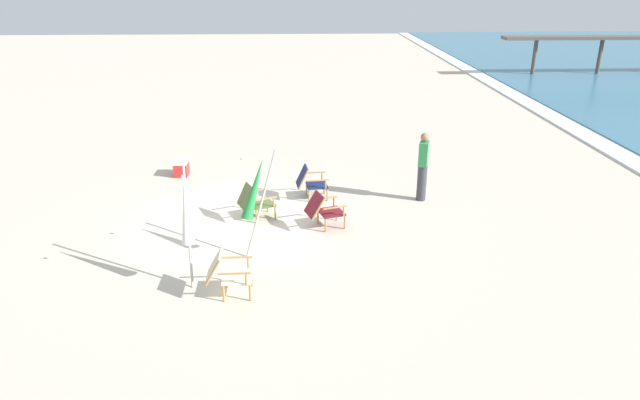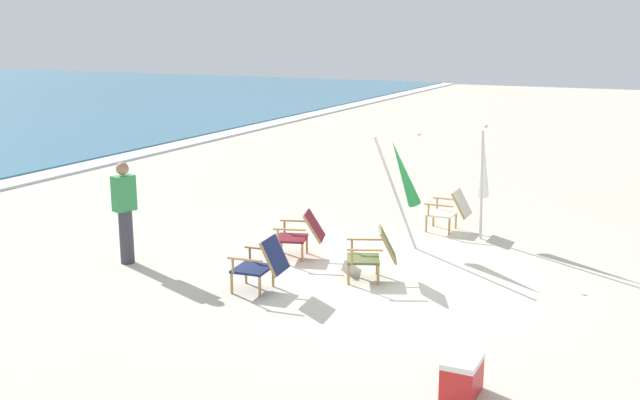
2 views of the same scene
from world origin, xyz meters
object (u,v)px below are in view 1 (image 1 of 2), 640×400
at_px(beach_chair_back_right, 310,181).
at_px(person_near_chairs, 423,166).
at_px(cooler_box, 181,168).
at_px(umbrella_furled_white, 186,211).
at_px(beach_chair_mid_center, 227,272).
at_px(umbrella_furled_green, 255,190).
at_px(beach_chair_far_center, 255,200).
at_px(beach_chair_front_left, 324,209).

height_order(beach_chair_back_right, person_near_chairs, person_near_chairs).
xyz_separation_m(beach_chair_back_right, cooler_box, (-1.80, -3.37, -0.23)).
distance_m(beach_chair_back_right, umbrella_furled_white, 4.52).
xyz_separation_m(beach_chair_mid_center, umbrella_furled_green, (-1.51, 0.41, 0.87)).
relative_size(beach_chair_mid_center, beach_chair_far_center, 0.87).
bearing_deg(person_near_chairs, umbrella_furled_white, -52.66).
xyz_separation_m(beach_chair_mid_center, person_near_chairs, (-4.09, 4.11, 0.42)).
relative_size(beach_chair_far_center, cooler_box, 1.84).
bearing_deg(person_near_chairs, cooler_box, -108.69).
bearing_deg(umbrella_furled_white, umbrella_furled_green, 134.71).
bearing_deg(beach_chair_far_center, beach_chair_back_right, 133.30).
bearing_deg(beach_chair_front_left, cooler_box, -134.07).
bearing_deg(beach_chair_far_center, cooler_box, -144.26).
relative_size(beach_chair_front_left, umbrella_furled_white, 0.45).
height_order(umbrella_furled_green, person_near_chairs, umbrella_furled_green).
bearing_deg(cooler_box, person_near_chairs, 71.31).
relative_size(beach_chair_far_center, beach_chair_back_right, 1.13).
relative_size(beach_chair_front_left, beach_chair_back_right, 1.14).
height_order(beach_chair_far_center, person_near_chairs, person_near_chairs).
bearing_deg(beach_chair_far_center, beach_chair_mid_center, -4.69).
bearing_deg(cooler_box, umbrella_furled_white, 12.06).
xyz_separation_m(umbrella_furled_green, person_near_chairs, (-2.58, 3.70, -0.46)).
xyz_separation_m(beach_chair_back_right, person_near_chairs, (0.22, 2.62, 0.41)).
bearing_deg(umbrella_furled_green, beach_chair_mid_center, -15.11).
relative_size(beach_chair_mid_center, umbrella_furled_white, 0.38).
xyz_separation_m(umbrella_furled_white, person_near_chairs, (-3.64, 4.77, -0.50)).
bearing_deg(beach_chair_front_left, beach_chair_mid_center, -33.38).
distance_m(beach_chair_front_left, umbrella_furled_green, 1.94).
distance_m(umbrella_furled_white, cooler_box, 5.90).
xyz_separation_m(beach_chair_far_center, cooler_box, (-2.96, -2.13, -0.22)).
bearing_deg(beach_chair_mid_center, beach_chair_far_center, 175.31).
bearing_deg(beach_chair_mid_center, person_near_chairs, 134.87).
bearing_deg(beach_chair_back_right, beach_chair_front_left, 7.99).
relative_size(beach_chair_mid_center, beach_chair_back_right, 0.98).
bearing_deg(cooler_box, beach_chair_back_right, 61.85).
distance_m(beach_chair_mid_center, umbrella_furled_white, 1.21).
bearing_deg(umbrella_furled_green, beach_chair_front_left, 130.17).
bearing_deg(umbrella_furled_green, beach_chair_back_right, 158.84).
bearing_deg(cooler_box, beach_chair_mid_center, 17.04).
xyz_separation_m(person_near_chairs, cooler_box, (-2.02, -5.98, -0.64)).
bearing_deg(beach_chair_far_center, beach_chair_front_left, 70.36).
bearing_deg(umbrella_furled_white, beach_chair_far_center, 161.15).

